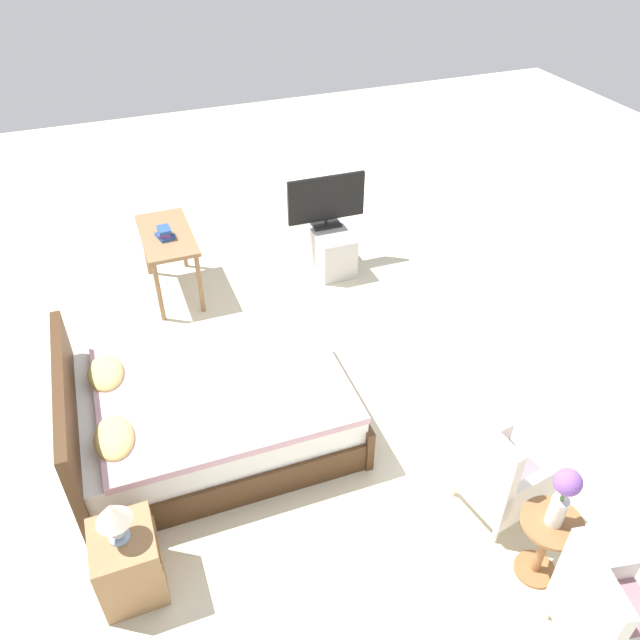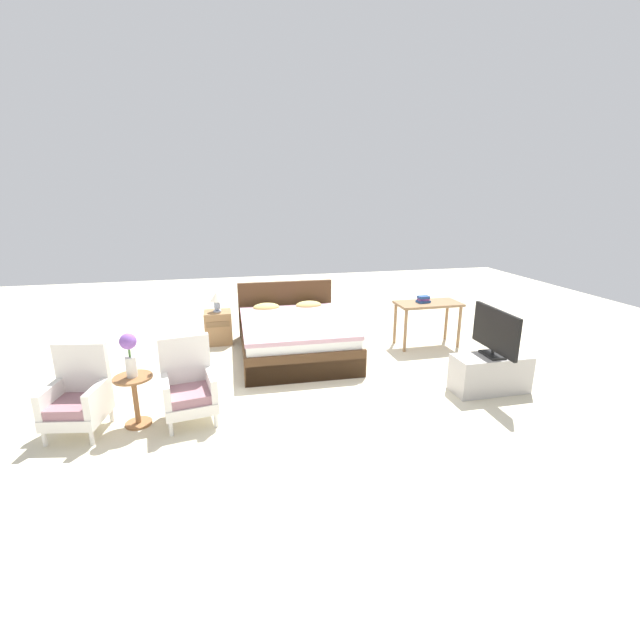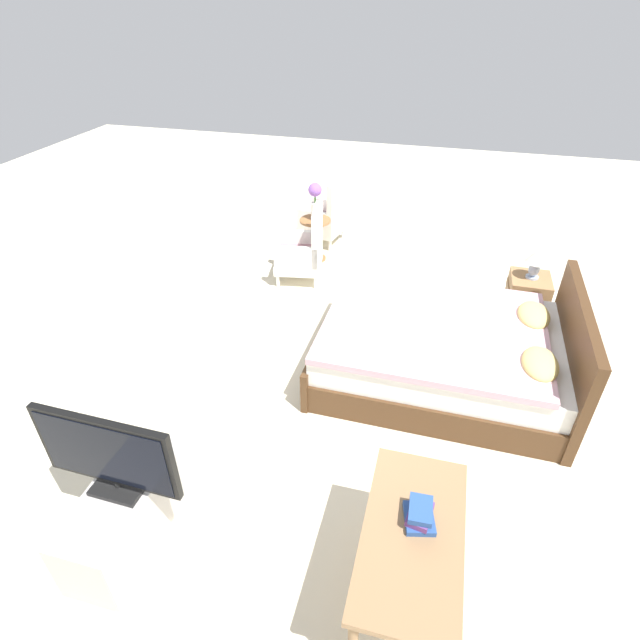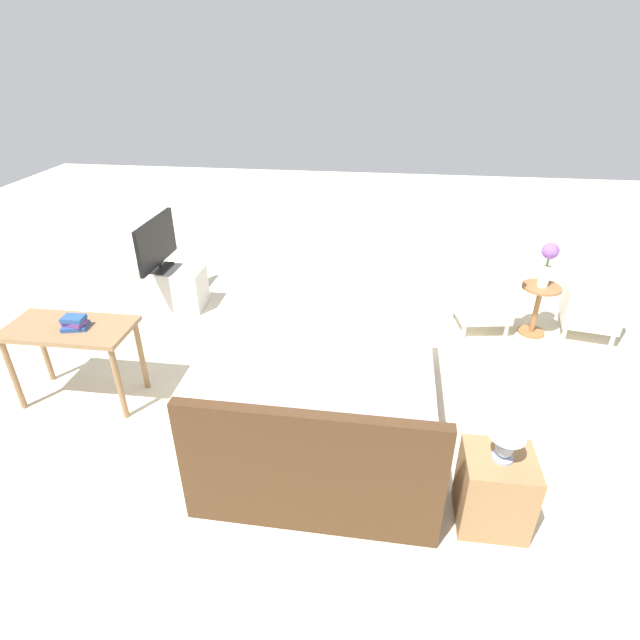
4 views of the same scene
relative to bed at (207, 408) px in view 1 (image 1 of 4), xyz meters
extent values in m
plane|color=beige|center=(-0.04, -1.13, -0.30)|extent=(16.00, 16.00, 0.00)
cube|color=#472D19|center=(0.00, -0.05, -0.16)|extent=(1.65, 2.20, 0.28)
cube|color=white|center=(0.00, -0.05, 0.10)|extent=(1.58, 2.11, 0.24)
cube|color=#CC9EAD|center=(0.00, -0.13, 0.25)|extent=(1.63, 1.94, 0.06)
cube|color=#472D19|center=(0.02, 1.00, 0.18)|extent=(1.64, 0.11, 0.96)
cube|color=#472D19|center=(-0.02, -1.10, -0.10)|extent=(1.64, 0.09, 0.40)
ellipsoid|color=#DBC670|center=(-0.35, 0.72, 0.29)|extent=(0.44, 0.29, 0.14)
ellipsoid|color=#DBC670|center=(0.37, 0.71, 0.29)|extent=(0.44, 0.29, 0.14)
cylinder|color=white|center=(-2.40, -2.11, -0.22)|extent=(0.04, 0.04, 0.16)
cylinder|color=white|center=(-2.32, -1.66, -0.22)|extent=(0.04, 0.04, 0.16)
cube|color=white|center=(-2.58, -1.85, -0.08)|extent=(0.63, 0.63, 0.12)
cube|color=gray|center=(-2.58, -1.85, 0.03)|extent=(0.58, 0.58, 0.10)
cube|color=white|center=(-2.54, -1.62, 0.30)|extent=(0.55, 0.18, 0.64)
cube|color=white|center=(-2.35, -1.89, 0.11)|extent=(0.16, 0.52, 0.26)
cylinder|color=white|center=(-1.65, -2.11, -0.22)|extent=(0.04, 0.04, 0.16)
cylinder|color=white|center=(-1.19, -2.04, -0.22)|extent=(0.04, 0.04, 0.16)
cylinder|color=white|center=(-1.72, -1.66, -0.22)|extent=(0.04, 0.04, 0.16)
cylinder|color=white|center=(-1.27, -1.58, -0.22)|extent=(0.04, 0.04, 0.16)
cube|color=white|center=(-1.46, -1.85, -0.08)|extent=(0.62, 0.62, 0.12)
cube|color=gray|center=(-1.46, -1.85, 0.03)|extent=(0.57, 0.57, 0.10)
cube|color=white|center=(-1.50, -1.62, 0.30)|extent=(0.55, 0.17, 0.64)
cube|color=white|center=(-1.69, -1.88, 0.11)|extent=(0.15, 0.52, 0.26)
cube|color=white|center=(-1.23, -1.81, 0.11)|extent=(0.15, 0.52, 0.26)
cylinder|color=#936038|center=(-2.02, -1.79, -0.29)|extent=(0.28, 0.28, 0.03)
cylinder|color=#936038|center=(-2.02, -1.79, -0.02)|extent=(0.06, 0.06, 0.51)
cylinder|color=#936038|center=(-2.02, -1.79, 0.25)|extent=(0.40, 0.40, 0.02)
cylinder|color=silver|center=(-2.02, -1.79, 0.38)|extent=(0.11, 0.11, 0.22)
cylinder|color=#477538|center=(-2.02, -1.79, 0.54)|extent=(0.02, 0.02, 0.10)
sphere|color=#8956B7|center=(-2.02, -1.79, 0.66)|extent=(0.17, 0.17, 0.17)
cube|color=#997047|center=(-1.16, 0.78, -0.02)|extent=(0.44, 0.40, 0.55)
cube|color=brown|center=(-1.16, 0.57, 0.09)|extent=(0.37, 0.01, 0.09)
cylinder|color=#9EADC6|center=(-1.16, 0.78, 0.26)|extent=(0.13, 0.13, 0.02)
ellipsoid|color=#9EADC6|center=(-1.16, 0.78, 0.35)|extent=(0.11, 0.11, 0.16)
cone|color=silver|center=(-1.16, 0.78, 0.50)|extent=(0.22, 0.22, 0.15)
cube|color=#B7B2AD|center=(2.19, -1.89, -0.06)|extent=(0.96, 0.40, 0.48)
cube|color=black|center=(2.19, -1.89, 0.19)|extent=(0.21, 0.32, 0.03)
cylinder|color=black|center=(2.19, -1.89, 0.23)|extent=(0.04, 0.04, 0.05)
cube|color=black|center=(2.19, -1.89, 0.52)|extent=(0.06, 0.90, 0.52)
cube|color=black|center=(2.21, -1.89, 0.52)|extent=(0.02, 0.83, 0.47)
cylinder|color=#8E6B47|center=(1.72, -0.32, 0.05)|extent=(0.05, 0.05, 0.69)
cylinder|color=#8E6B47|center=(2.66, -0.32, 0.05)|extent=(0.05, 0.05, 0.69)
cylinder|color=#8E6B47|center=(1.72, 0.10, 0.05)|extent=(0.05, 0.05, 0.69)
cylinder|color=#8E6B47|center=(2.66, 0.10, 0.05)|extent=(0.05, 0.05, 0.69)
cube|color=#8E6B47|center=(2.19, -0.11, 0.41)|extent=(1.04, 0.52, 0.04)
cube|color=#284C8E|center=(2.11, -0.09, 0.45)|extent=(0.22, 0.19, 0.03)
cube|color=#66387A|center=(2.11, -0.09, 0.49)|extent=(0.19, 0.14, 0.04)
cube|color=#284C8E|center=(2.11, -0.09, 0.52)|extent=(0.18, 0.13, 0.04)
camera|label=1|loc=(-3.68, 0.41, 3.67)|focal=35.00mm
camera|label=2|loc=(-1.02, -6.28, 2.10)|focal=24.00mm
camera|label=3|loc=(3.78, -0.18, 2.78)|focal=28.00mm
camera|label=4|loc=(-0.33, 3.16, 2.50)|focal=28.00mm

